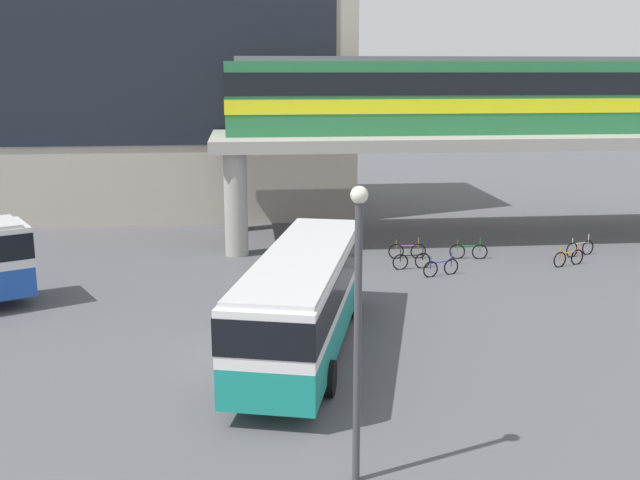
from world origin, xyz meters
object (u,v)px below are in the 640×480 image
Objects in this scene: station_building at (139,73)px; train at (468,94)px; bicycle_brown at (407,251)px; bus_main at (304,291)px; bicycle_black at (411,261)px; bicycle_silver at (580,249)px; bicycle_orange at (568,258)px; bicycle_blue at (441,268)px; bicycle_green at (468,251)px.

station_building reaches higher than train.
station_building reaches higher than bicycle_brown.
bicycle_black is at bearing 59.16° from bus_main.
train is at bearing 132.84° from bicycle_silver.
bicycle_brown is 8.33m from bicycle_silver.
bicycle_silver is at bearing -32.82° from station_building.
bus_main is at bearing -144.50° from bicycle_orange.
bicycle_brown is at bearing 104.38° from bicycle_blue.
bicycle_orange is at bearing -22.30° from bicycle_green.
bus_main is 6.59× the size of bicycle_blue.
bicycle_silver is at bearing 9.84° from bicycle_black.
bicycle_blue is 1.61m from bicycle_black.
bicycle_orange is (3.04, -6.41, -7.10)m from train.
bicycle_blue is (0.79, -3.10, 0.00)m from bicycle_brown.
station_building is 21.25m from bicycle_brown.
train is 10.76m from bicycle_blue.
bicycle_orange and bicycle_green have the same top height.
bicycle_black is (-7.21, 0.22, 0.00)m from bicycle_orange.
station_building is 14.29× the size of bicycle_brown.
bicycle_silver is at bearing 51.91° from bicycle_orange.
bicycle_green is 3.41m from bicycle_black.
bicycle_orange is at bearing 35.50° from bus_main.
bicycle_brown is 3.20m from bicycle_blue.
bicycle_blue is at bearing -75.62° from bicycle_brown.
bicycle_blue is at bearing -113.01° from train.
bicycle_brown is 7.29m from bicycle_orange.
bus_main is 10.55m from bicycle_blue.
station_building is at bearing 139.42° from bicycle_green.
bicycle_orange is (20.83, -15.99, -8.13)m from station_building.
bicycle_orange is at bearing -64.65° from train.
bicycle_blue is at bearing 50.85° from bus_main.
bicycle_green is (2.86, -0.37, 0.00)m from bicycle_brown.
bicycle_green is at bearing 52.93° from bicycle_blue.
bicycle_green is at bearing 25.73° from bicycle_black.
bicycle_orange is 0.95× the size of bicycle_green.
bus_main is at bearing -129.15° from bicycle_blue.
bicycle_blue and bicycle_black have the same top height.
train is 13.85× the size of bicycle_brown.
train is 13.91× the size of bicycle_black.
bicycle_brown and bicycle_green have the same top height.
bicycle_silver and bicycle_orange have the same top height.
bicycle_green is (16.69, -14.30, -8.13)m from station_building.
bus_main is at bearing -122.10° from train.
bus_main is at bearing -128.63° from bicycle_green.
bicycle_silver is (14.11, 10.81, -1.63)m from bus_main.
bicycle_brown is (5.78, 11.18, -1.63)m from bus_main.
bicycle_green is (2.06, 2.73, 0.00)m from bicycle_blue.
station_building is 14.35× the size of bicycle_black.
bicycle_blue is at bearing -127.07° from bicycle_green.
bicycle_silver is 8.01m from bicycle_blue.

